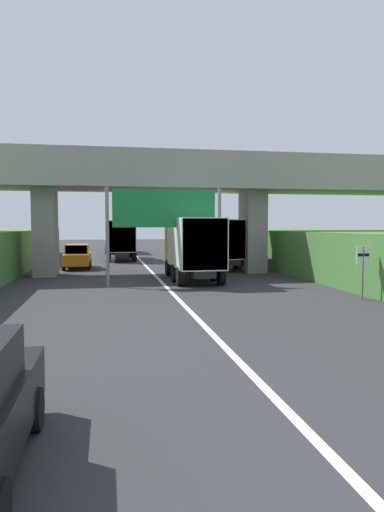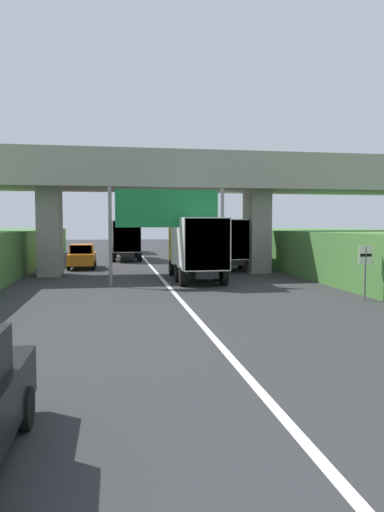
{
  "view_description": "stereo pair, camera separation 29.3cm",
  "coord_description": "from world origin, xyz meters",
  "px_view_note": "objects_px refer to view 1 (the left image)",
  "views": [
    {
      "loc": [
        -2.91,
        0.62,
        3.07
      ],
      "look_at": [
        0.0,
        16.27,
        2.0
      ],
      "focal_mm": 32.49,
      "sensor_mm": 36.0,
      "label": 1
    },
    {
      "loc": [
        -2.62,
        0.57,
        3.07
      ],
      "look_at": [
        0.0,
        16.27,
        2.0
      ],
      "focal_mm": 32.49,
      "sensor_mm": 36.0,
      "label": 2
    }
  ],
  "objects_px": {
    "car_orange": "(77,257)",
    "truck_yellow": "(192,246)",
    "speed_limit_sign": "(363,264)",
    "overhead_highway_sign": "(164,214)",
    "truck_blue": "(219,241)",
    "truck_green": "(116,235)",
    "truck_white": "(121,238)"
  },
  "relations": [
    {
      "from": "truck_white",
      "to": "overhead_highway_sign",
      "type": "bearing_deg",
      "value": -84.68
    },
    {
      "from": "overhead_highway_sign",
      "to": "car_orange",
      "type": "relative_size",
      "value": 1.43
    },
    {
      "from": "truck_yellow",
      "to": "car_orange",
      "type": "bearing_deg",
      "value": 128.96
    },
    {
      "from": "overhead_highway_sign",
      "to": "truck_blue",
      "type": "height_order",
      "value": "overhead_highway_sign"
    },
    {
      "from": "speed_limit_sign",
      "to": "truck_blue",
      "type": "distance_m",
      "value": 14.82
    },
    {
      "from": "overhead_highway_sign",
      "to": "truck_green",
      "type": "distance_m",
      "value": 28.77
    },
    {
      "from": "truck_yellow",
      "to": "truck_blue",
      "type": "xyz_separation_m",
      "value": [
        3.22,
        6.77,
        0.0
      ]
    },
    {
      "from": "truck_blue",
      "to": "truck_white",
      "type": "distance_m",
      "value": 11.32
    },
    {
      "from": "speed_limit_sign",
      "to": "car_orange",
      "type": "distance_m",
      "value": 20.3
    },
    {
      "from": "car_orange",
      "to": "truck_white",
      "type": "bearing_deg",
      "value": 66.9
    },
    {
      "from": "truck_green",
      "to": "car_orange",
      "type": "bearing_deg",
      "value": -99.49
    },
    {
      "from": "overhead_highway_sign",
      "to": "speed_limit_sign",
      "type": "relative_size",
      "value": 2.64
    },
    {
      "from": "truck_white",
      "to": "truck_yellow",
      "type": "bearing_deg",
      "value": -77.9
    },
    {
      "from": "car_orange",
      "to": "truck_green",
      "type": "bearing_deg",
      "value": 80.51
    },
    {
      "from": "truck_yellow",
      "to": "speed_limit_sign",
      "type": "bearing_deg",
      "value": -54.32
    },
    {
      "from": "truck_yellow",
      "to": "truck_blue",
      "type": "bearing_deg",
      "value": 64.56
    },
    {
      "from": "speed_limit_sign",
      "to": "overhead_highway_sign",
      "type": "bearing_deg",
      "value": 140.8
    },
    {
      "from": "truck_blue",
      "to": "car_orange",
      "type": "bearing_deg",
      "value": 171.39
    },
    {
      "from": "truck_white",
      "to": "car_orange",
      "type": "xyz_separation_m",
      "value": [
        -3.27,
        -7.67,
        -1.08
      ]
    },
    {
      "from": "truck_white",
      "to": "car_orange",
      "type": "height_order",
      "value": "truck_white"
    },
    {
      "from": "speed_limit_sign",
      "to": "truck_white",
      "type": "distance_m",
      "value": 25.45
    },
    {
      "from": "overhead_highway_sign",
      "to": "truck_blue",
      "type": "bearing_deg",
      "value": 59.83
    },
    {
      "from": "speed_limit_sign",
      "to": "truck_yellow",
      "type": "xyz_separation_m",
      "value": [
        -5.63,
        7.85,
        0.46
      ]
    },
    {
      "from": "truck_blue",
      "to": "truck_white",
      "type": "xyz_separation_m",
      "value": [
        -6.64,
        9.17,
        0.0
      ]
    },
    {
      "from": "truck_blue",
      "to": "truck_white",
      "type": "height_order",
      "value": "same"
    },
    {
      "from": "truck_yellow",
      "to": "truck_blue",
      "type": "distance_m",
      "value": 7.5
    },
    {
      "from": "truck_green",
      "to": "truck_blue",
      "type": "bearing_deg",
      "value": -71.27
    },
    {
      "from": "truck_yellow",
      "to": "car_orange",
      "type": "relative_size",
      "value": 1.78
    },
    {
      "from": "speed_limit_sign",
      "to": "truck_yellow",
      "type": "bearing_deg",
      "value": 125.68
    },
    {
      "from": "speed_limit_sign",
      "to": "truck_blue",
      "type": "xyz_separation_m",
      "value": [
        -2.41,
        14.62,
        0.46
      ]
    },
    {
      "from": "car_orange",
      "to": "truck_yellow",
      "type": "bearing_deg",
      "value": -51.04
    },
    {
      "from": "truck_yellow",
      "to": "truck_white",
      "type": "height_order",
      "value": "same"
    }
  ]
}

